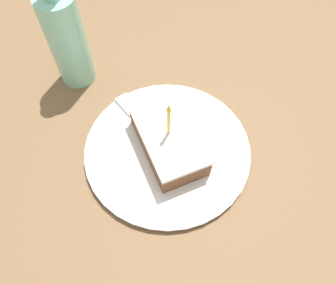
{
  "coord_description": "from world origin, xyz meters",
  "views": [
    {
      "loc": [
        -0.09,
        -0.24,
        0.46
      ],
      "look_at": [
        0.01,
        -0.0,
        0.03
      ],
      "focal_mm": 35.0,
      "sensor_mm": 36.0,
      "label": 1
    }
  ],
  "objects_px": {
    "bottle": "(66,38)",
    "fork": "(145,124)",
    "cake_slice": "(170,142)",
    "plate": "(168,151)"
  },
  "relations": [
    {
      "from": "fork",
      "to": "bottle",
      "type": "xyz_separation_m",
      "value": [
        -0.07,
        0.16,
        0.08
      ]
    },
    {
      "from": "plate",
      "to": "fork",
      "type": "distance_m",
      "value": 0.06
    },
    {
      "from": "plate",
      "to": "cake_slice",
      "type": "distance_m",
      "value": 0.03
    },
    {
      "from": "plate",
      "to": "fork",
      "type": "relative_size",
      "value": 1.52
    },
    {
      "from": "bottle",
      "to": "cake_slice",
      "type": "bearing_deg",
      "value": -67.34
    },
    {
      "from": "plate",
      "to": "fork",
      "type": "bearing_deg",
      "value": 106.39
    },
    {
      "from": "cake_slice",
      "to": "bottle",
      "type": "relative_size",
      "value": 0.63
    },
    {
      "from": "cake_slice",
      "to": "bottle",
      "type": "distance_m",
      "value": 0.24
    },
    {
      "from": "bottle",
      "to": "fork",
      "type": "bearing_deg",
      "value": -65.78
    },
    {
      "from": "cake_slice",
      "to": "plate",
      "type": "bearing_deg",
      "value": 150.0
    }
  ]
}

